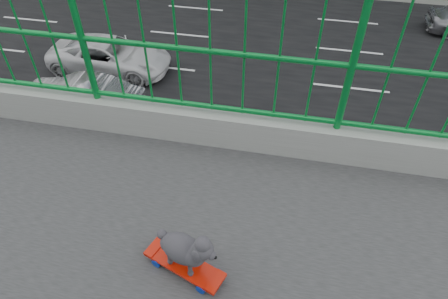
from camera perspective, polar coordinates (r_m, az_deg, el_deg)
road at (r=17.80m, az=-8.96°, el=11.53°), size 18.00×90.00×0.02m
skateboard at (r=2.64m, az=-5.67°, el=-16.11°), size 0.33×0.56×0.07m
poodle at (r=2.45m, az=-5.57°, el=-13.91°), size 0.26×0.40×0.35m
car_1 at (r=15.29m, az=-20.03°, el=6.65°), size 1.60×4.60×1.51m
car_2 at (r=17.71m, az=-15.94°, el=12.77°), size 2.31×5.02×1.40m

